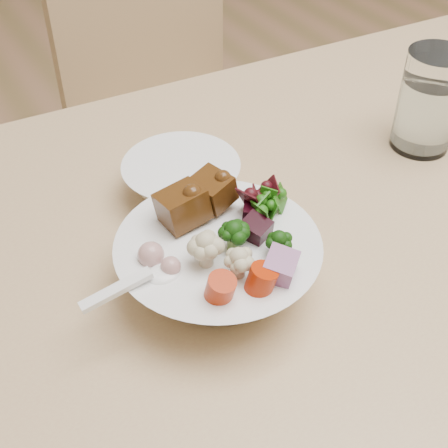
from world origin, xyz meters
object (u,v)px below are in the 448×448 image
object	(u,v)px
water_glass	(428,105)
side_bowl	(182,180)
food_bowl	(219,260)
chair_far	(173,109)

from	to	relation	value
water_glass	side_bowl	bearing A→B (deg)	168.97
side_bowl	food_bowl	bearing A→B (deg)	-103.20
side_bowl	water_glass	bearing A→B (deg)	-11.03
chair_far	food_bowl	world-z (taller)	chair_far
chair_far	food_bowl	distance (m)	0.75
chair_far	side_bowl	world-z (taller)	chair_far
food_bowl	water_glass	bearing A→B (deg)	13.61
food_bowl	water_glass	world-z (taller)	water_glass
water_glass	chair_far	bearing A→B (deg)	98.41
chair_far	side_bowl	xyz separation A→B (m)	(-0.23, -0.51, 0.24)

